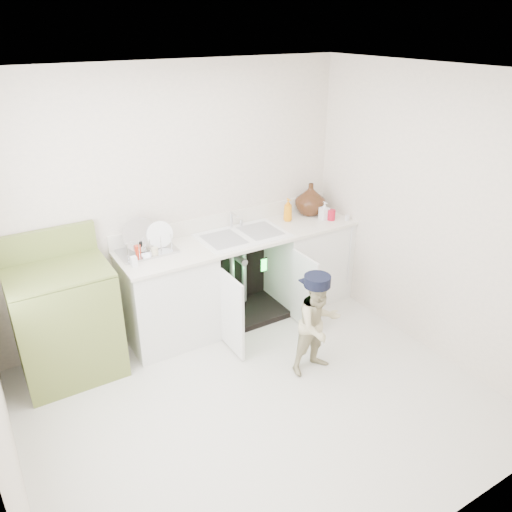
{
  "coord_description": "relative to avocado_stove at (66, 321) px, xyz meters",
  "views": [
    {
      "loc": [
        -1.65,
        -2.67,
        2.8
      ],
      "look_at": [
        0.4,
        0.7,
        0.92
      ],
      "focal_mm": 35.0,
      "sensor_mm": 36.0,
      "label": 1
    }
  ],
  "objects": [
    {
      "name": "repair_worker",
      "position": [
        1.83,
        -1.08,
        -0.04
      ],
      "size": [
        0.44,
        0.94,
        0.92
      ],
      "rotation": [
        0.0,
        0.0,
        0.01
      ],
      "color": "#C1B58A",
      "rests_on": "ground"
    },
    {
      "name": "room_shell",
      "position": [
        1.17,
        -1.18,
        0.74
      ],
      "size": [
        6.0,
        5.5,
        1.26
      ],
      "color": "#BFB3A3",
      "rests_on": "ground"
    },
    {
      "name": "avocado_stove",
      "position": [
        0.0,
        0.0,
        0.0
      ],
      "size": [
        0.8,
        0.65,
        1.24
      ],
      "color": "olive",
      "rests_on": "ground"
    },
    {
      "name": "counter_run",
      "position": [
        1.75,
        0.03,
        -0.03
      ],
      "size": [
        2.44,
        1.02,
        1.24
      ],
      "color": "white",
      "rests_on": "ground"
    },
    {
      "name": "ground",
      "position": [
        1.17,
        -1.18,
        -0.51
      ],
      "size": [
        3.5,
        3.5,
        0.0
      ],
      "primitive_type": "plane",
      "color": "beige",
      "rests_on": "ground"
    }
  ]
}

